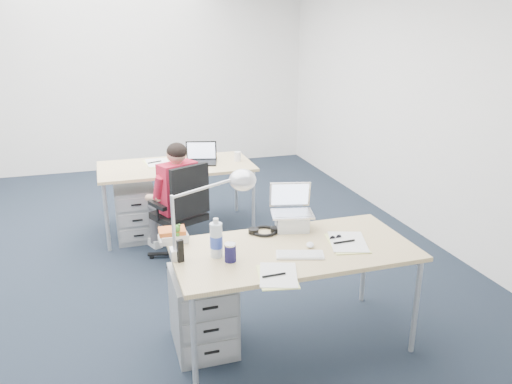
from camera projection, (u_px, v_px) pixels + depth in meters
floor at (134, 268)px, 4.61m from camera, size 7.00×7.00×0.00m
room at (118, 79)px, 4.07m from camera, size 6.02×7.02×2.80m
desk_near at (293, 254)px, 3.33m from camera, size 1.60×0.80×0.73m
desk_far at (176, 169)px, 5.28m from camera, size 1.60×0.80×0.73m
office_chair at (182, 232)px, 4.73m from camera, size 0.80×0.80×0.96m
seated_person at (172, 198)px, 4.75m from camera, size 0.50×0.66×1.12m
drawer_pedestal_near at (203, 310)px, 3.43m from camera, size 0.40×0.50×0.55m
drawer_pedestal_far at (136, 212)px, 5.21m from camera, size 0.40×0.50×0.55m
silver_laptop at (292, 208)px, 3.57m from camera, size 0.35×0.30×0.32m
wireless_keyboard at (300, 255)px, 3.20m from camera, size 0.33×0.21×0.02m
computer_mouse at (310, 245)px, 3.32m from camera, size 0.08×0.10×0.03m
headphones at (265, 230)px, 3.55m from camera, size 0.26×0.21×0.04m
can_koozie at (230, 252)px, 3.11m from camera, size 0.09×0.09×0.12m
water_bottle at (216, 238)px, 3.16m from camera, size 0.10×0.10×0.26m
bear_figurine at (177, 234)px, 3.37m from camera, size 0.07×0.06×0.14m
book_stack at (173, 235)px, 3.41m from camera, size 0.23×0.20×0.09m
cordless_phone at (180, 251)px, 3.10m from camera, size 0.04×0.03×0.15m
papers_left at (277, 276)px, 2.93m from camera, size 0.29×0.36×0.01m
papers_right at (347, 243)px, 3.38m from camera, size 0.32×0.39×0.01m
sunglasses at (336, 238)px, 3.44m from camera, size 0.10×0.05×0.02m
desk_lamp at (201, 214)px, 3.12m from camera, size 0.53×0.27×0.57m
dark_laptop at (201, 153)px, 5.28m from camera, size 0.40×0.39×0.24m
far_cup at (238, 156)px, 5.40m from camera, size 0.09×0.09×0.10m
far_papers at (157, 163)px, 5.32m from camera, size 0.25×0.35×0.01m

